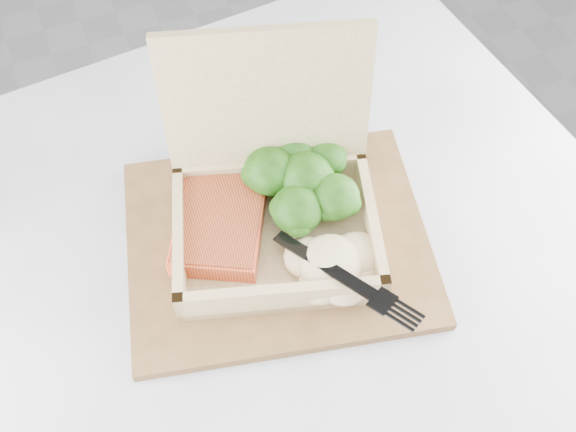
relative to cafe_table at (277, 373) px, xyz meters
name	(u,v)px	position (x,y,z in m)	size (l,w,h in m)	color
floor	(230,432)	(-0.07, 0.10, -0.55)	(4.00, 4.00, 0.00)	gray
cafe_table	(277,373)	(0.00, 0.00, 0.00)	(0.89, 0.89, 0.74)	black
serving_tray	(278,242)	(0.03, 0.07, 0.20)	(0.31, 0.25, 0.01)	brown
takeout_container	(273,193)	(0.04, 0.09, 0.25)	(0.25, 0.24, 0.19)	tan
salmon_fillet	(220,225)	(-0.02, 0.09, 0.23)	(0.09, 0.11, 0.02)	#E4592C
broccoli_pile	(305,184)	(0.07, 0.10, 0.24)	(0.13, 0.13, 0.05)	#2C6E18
mashed_potatoes	(331,263)	(0.06, 0.01, 0.23)	(0.10, 0.09, 0.03)	#D5C08A
plastic_fork	(306,251)	(0.04, 0.02, 0.24)	(0.09, 0.16, 0.02)	black
receipt	(238,127)	(0.05, 0.23, 0.19)	(0.07, 0.12, 0.00)	white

